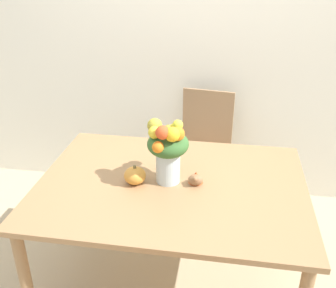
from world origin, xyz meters
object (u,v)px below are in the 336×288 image
at_px(dining_chair_near_window, 203,151).
at_px(flower_vase, 168,150).
at_px(pumpkin, 135,175).
at_px(turkey_figurine, 196,178).

bearing_deg(dining_chair_near_window, flower_vase, -90.67).
relative_size(flower_vase, pumpkin, 3.10).
bearing_deg(flower_vase, pumpkin, -163.90).
xyz_separation_m(flower_vase, pumpkin, (-0.17, -0.05, -0.15)).
height_order(pumpkin, dining_chair_near_window, dining_chair_near_window).
bearing_deg(pumpkin, flower_vase, 16.10).
relative_size(pumpkin, dining_chair_near_window, 0.12).
bearing_deg(pumpkin, turkey_figurine, 8.88).
xyz_separation_m(pumpkin, turkey_figurine, (0.32, 0.05, -0.02)).
height_order(flower_vase, dining_chair_near_window, flower_vase).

